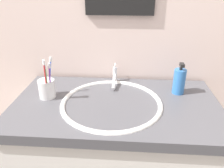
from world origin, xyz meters
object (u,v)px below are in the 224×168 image
at_px(toothbrush_green, 47,79).
at_px(faucet, 115,77).
at_px(soap_dispenser, 179,81).
at_px(toothbrush_red, 45,78).
at_px(toothbrush_cup, 47,89).
at_px(toothbrush_blue, 50,74).
at_px(toothbrush_purple, 50,79).

bearing_deg(toothbrush_green, faucet, 34.48).
bearing_deg(toothbrush_green, soap_dispenser, 10.66).
relative_size(faucet, toothbrush_red, 0.83).
distance_m(toothbrush_cup, toothbrush_green, 0.07).
bearing_deg(toothbrush_cup, faucet, 29.50).
bearing_deg(toothbrush_cup, toothbrush_blue, 65.72).
height_order(toothbrush_cup, toothbrush_purple, toothbrush_purple).
xyz_separation_m(toothbrush_red, toothbrush_blue, (-0.00, 0.07, -0.01)).
relative_size(toothbrush_purple, toothbrush_green, 1.02).
height_order(faucet, toothbrush_red, toothbrush_red).
distance_m(toothbrush_cup, soap_dispenser, 0.68).
bearing_deg(toothbrush_purple, toothbrush_blue, 107.55).
relative_size(toothbrush_green, soap_dispenser, 1.10).
xyz_separation_m(toothbrush_purple, soap_dispenser, (0.64, 0.12, -0.04)).
relative_size(toothbrush_blue, soap_dispenser, 1.16).
bearing_deg(toothbrush_green, toothbrush_cup, 119.60).
bearing_deg(toothbrush_red, toothbrush_purple, 42.78).
bearing_deg(toothbrush_cup, toothbrush_red, -67.47).
height_order(toothbrush_green, soap_dispenser, toothbrush_green).
bearing_deg(faucet, toothbrush_red, -144.69).
bearing_deg(faucet, toothbrush_green, -145.52).
height_order(faucet, toothbrush_blue, toothbrush_blue).
relative_size(toothbrush_cup, toothbrush_green, 0.50).
xyz_separation_m(faucet, toothbrush_red, (-0.32, -0.22, 0.08)).
xyz_separation_m(toothbrush_cup, soap_dispenser, (0.67, 0.09, 0.02)).
bearing_deg(soap_dispenser, toothbrush_red, -168.72).
bearing_deg(toothbrush_blue, soap_dispenser, 5.56).
xyz_separation_m(faucet, toothbrush_cup, (-0.33, -0.19, 0.01)).
height_order(toothbrush_purple, soap_dispenser, toothbrush_purple).
height_order(faucet, toothbrush_purple, toothbrush_purple).
xyz_separation_m(toothbrush_purple, toothbrush_green, (-0.01, -0.01, -0.00)).
xyz_separation_m(toothbrush_purple, toothbrush_blue, (-0.02, 0.05, 0.00)).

